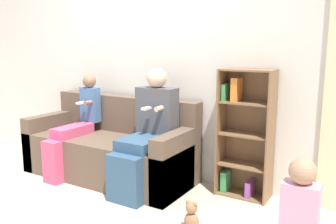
% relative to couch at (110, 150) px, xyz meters
% --- Properties ---
extents(ground_plane, '(14.00, 14.00, 0.00)m').
position_rel_couch_xyz_m(ground_plane, '(0.20, -0.50, -0.31)').
color(ground_plane, beige).
extents(back_wall, '(10.00, 0.06, 2.55)m').
position_rel_couch_xyz_m(back_wall, '(0.20, 0.44, 0.96)').
color(back_wall, silver).
rests_on(back_wall, ground_plane).
extents(couch, '(1.99, 0.81, 0.91)m').
position_rel_couch_xyz_m(couch, '(0.00, 0.00, 0.00)').
color(couch, brown).
rests_on(couch, ground_plane).
extents(adult_seated, '(0.43, 0.74, 1.27)m').
position_rel_couch_xyz_m(adult_seated, '(0.60, -0.12, 0.35)').
color(adult_seated, '#335170').
rests_on(adult_seated, ground_plane).
extents(child_seated, '(0.24, 0.76, 1.16)m').
position_rel_couch_xyz_m(child_seated, '(-0.40, -0.16, 0.26)').
color(child_seated, '#DB4C75').
rests_on(child_seated, ground_plane).
extents(toddler_standing, '(0.24, 0.18, 0.78)m').
position_rel_couch_xyz_m(toddler_standing, '(2.23, -0.69, 0.09)').
color(toddler_standing, '#DB4C75').
rests_on(toddler_standing, ground_plane).
extents(bookshelf, '(0.52, 0.27, 1.28)m').
position_rel_couch_xyz_m(bookshelf, '(1.50, 0.30, 0.32)').
color(bookshelf, brown).
rests_on(bookshelf, ground_plane).
extents(teddy_bear, '(0.13, 0.10, 0.26)m').
position_rel_couch_xyz_m(teddy_bear, '(1.39, -0.62, -0.19)').
color(teddy_bear, '#936B47').
rests_on(teddy_bear, ground_plane).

